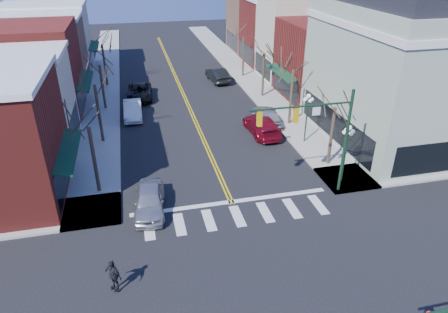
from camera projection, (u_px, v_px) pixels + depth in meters
ground at (271, 291)px, 19.29m from camera, size 160.00×160.00×0.00m
sidewalk_left at (100, 137)px, 34.70m from camera, size 3.50×70.00×0.15m
sidewalk_right at (288, 119)px, 38.26m from camera, size 3.50×70.00×0.15m
bldg_left_stucco_a at (3, 105)px, 31.19m from camera, size 10.00×7.00×7.50m
bldg_left_brick_b at (23, 72)px, 37.85m from camera, size 10.00×9.00×8.50m
bldg_left_tan at (38, 55)px, 45.12m from camera, size 10.00×7.50×7.80m
bldg_left_stucco_b at (48, 39)px, 51.70m from camera, size 10.00×8.00×8.20m
bldg_right_brick_a at (331, 60)px, 42.75m from camera, size 10.00×8.50×8.00m
bldg_right_stucco at (303, 36)px, 48.96m from camera, size 10.00×7.00×10.00m
bldg_right_brick_b at (281, 31)px, 55.77m from camera, size 10.00×8.00×8.50m
bldg_right_tan at (263, 20)px, 62.54m from camera, size 10.00×8.00×9.00m
victorian_corner at (410, 60)px, 32.03m from camera, size 12.25×14.25×13.30m
traffic_mast_far_right at (320, 130)px, 24.59m from camera, size 6.60×0.28×7.20m
lamppost_corner at (347, 144)px, 26.89m from camera, size 0.36×0.36×4.33m
lamppost_midblock at (307, 110)px, 32.49m from camera, size 0.36×0.36×4.33m
tree_left_a at (94, 161)px, 25.95m from camera, size 0.24×0.24×4.76m
tree_left_b at (99, 115)px, 32.77m from camera, size 0.24×0.24×5.04m
tree_left_c at (103, 88)px, 39.78m from camera, size 0.24×0.24×4.55m
tree_left_d at (105, 66)px, 46.59m from camera, size 0.24×0.24×4.90m
tree_right_a at (331, 137)px, 29.39m from camera, size 0.24×0.24×4.62m
tree_right_b at (291, 98)px, 36.15m from camera, size 0.24×0.24×5.18m
tree_right_c at (263, 75)px, 43.12m from camera, size 0.24×0.24×4.83m
tree_right_d at (243, 57)px, 49.98m from camera, size 0.24×0.24×4.97m
car_left_near at (149, 201)px, 24.76m from camera, size 2.27×4.71×1.55m
car_left_mid at (133, 110)px, 38.53m from camera, size 1.75×4.80×1.57m
car_left_far at (140, 92)px, 43.32m from camera, size 2.85×5.67×1.54m
car_right_near at (262, 125)px, 35.16m from camera, size 2.40×5.56×1.59m
car_right_mid at (267, 115)px, 37.13m from camera, size 2.34×5.10×1.69m
car_right_far at (218, 75)px, 48.87m from camera, size 2.26×5.21×1.66m
pedestrian_dark_a at (113, 275)px, 18.82m from camera, size 1.01×1.01×1.72m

